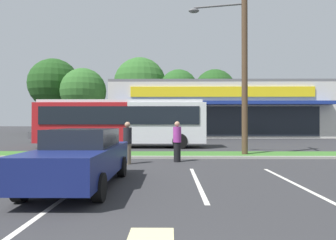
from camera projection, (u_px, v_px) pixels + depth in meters
grass_median at (165, 155)px, 15.22m from camera, size 56.00×2.20×0.12m
curb_lip at (165, 157)px, 14.00m from camera, size 56.00×0.24×0.12m
parking_stripe_1 at (61, 200)px, 6.56m from camera, size 0.12×4.80×0.01m
parking_stripe_2 at (197, 182)px, 8.54m from camera, size 0.12×4.80×0.01m
parking_stripe_3 at (292, 182)px, 8.46m from camera, size 0.12×4.80×0.01m
storefront_building at (213, 111)px, 37.77m from camera, size 24.52×14.50×6.38m
tree_far_left at (54, 84)px, 48.18m from camera, size 8.22×8.22×12.16m
tree_left at (83, 91)px, 44.43m from camera, size 6.85×6.85×9.91m
tree_mid_left at (140, 84)px, 46.80m from camera, size 8.27×8.27×12.04m
tree_mid at (179, 89)px, 44.26m from camera, size 5.71×5.71×9.70m
tree_mid_right at (215, 90)px, 44.52m from camera, size 6.21×6.21×9.76m
utility_pole at (242, 43)px, 14.98m from camera, size 3.14×2.38×10.83m
city_bus at (122, 122)px, 20.34m from camera, size 11.52×2.74×3.25m
car_0 at (57, 133)px, 25.57m from camera, size 4.12×1.87×1.49m
car_2 at (81, 157)px, 7.95m from camera, size 1.94×4.79×1.55m
pedestrian_near_bench at (127, 143)px, 12.18m from camera, size 0.35×0.35×1.76m
pedestrian_by_pole at (177, 142)px, 12.86m from camera, size 0.36×0.36×1.78m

